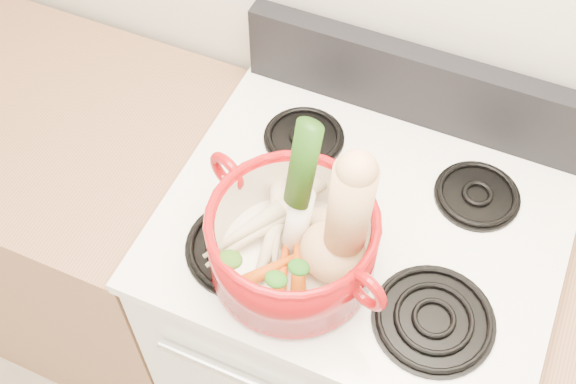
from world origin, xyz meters
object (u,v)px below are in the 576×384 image
at_px(dutch_oven, 292,243).
at_px(leek, 298,194).
at_px(stove_body, 348,325).
at_px(squash, 340,222).

bearing_deg(dutch_oven, leek, 116.44).
bearing_deg(stove_body, squash, -91.44).
relative_size(stove_body, dutch_oven, 3.03).
relative_size(squash, leek, 0.96).
distance_m(stove_body, leek, 0.71).
relative_size(stove_body, leek, 2.92).
bearing_deg(squash, leek, -178.61).
height_order(dutch_oven, squash, squash).
height_order(stove_body, squash, squash).
distance_m(dutch_oven, leek, 0.12).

